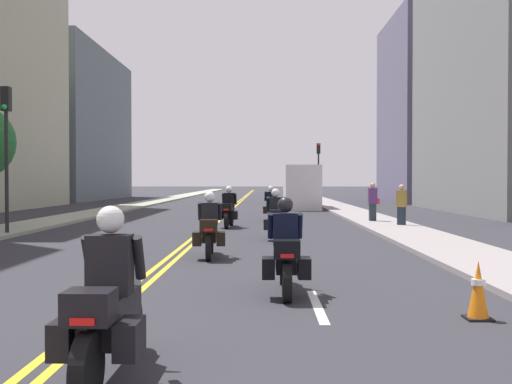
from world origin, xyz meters
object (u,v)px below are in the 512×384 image
object	(u,v)px
motorcycle_2	(210,231)
pedestrian_0	(401,205)
motorcycle_4	(229,211)
traffic_cone_0	(478,290)
traffic_light_far	(318,162)
pedestrian_2	(373,202)
traffic_light_near	(6,134)
parked_truck	(301,189)
motorcycle_1	(285,255)
motorcycle_0	(108,312)
motorcycle_3	(276,219)
motorcycle_5	(271,206)

from	to	relation	value
motorcycle_2	pedestrian_0	xyz separation A→B (m)	(6.65, 9.23, 0.23)
motorcycle_4	traffic_cone_0	xyz separation A→B (m)	(4.27, -15.71, -0.26)
traffic_cone_0	traffic_light_far	distance (m)	39.23
traffic_cone_0	pedestrian_2	distance (m)	18.09
motorcycle_4	traffic_light_near	world-z (taller)	traffic_light_near
pedestrian_0	parked_truck	xyz separation A→B (m)	(-2.97, 16.03, 0.40)
motorcycle_1	traffic_cone_0	distance (m)	3.08
traffic_light_near	pedestrian_0	bearing A→B (deg)	15.07
motorcycle_2	traffic_light_near	xyz separation A→B (m)	(-7.23, 5.49, 2.74)
motorcycle_0	motorcycle_4	xyz separation A→B (m)	(0.02, 18.26, 0.01)
motorcycle_2	traffic_light_near	world-z (taller)	traffic_light_near
motorcycle_0	motorcycle_3	xyz separation A→B (m)	(1.78, 13.46, 0.01)
motorcycle_5	traffic_cone_0	distance (m)	20.07
motorcycle_0	pedestrian_0	world-z (taller)	pedestrian_0
motorcycle_3	traffic_light_far	bearing A→B (deg)	81.90
motorcycle_3	traffic_light_near	world-z (taller)	traffic_light_near
motorcycle_1	parked_truck	xyz separation A→B (m)	(2.02, 29.91, 0.64)
pedestrian_2	pedestrian_0	bearing A→B (deg)	-78.10
motorcycle_1	traffic_light_far	xyz separation A→B (m)	(3.82, 37.35, 2.64)
traffic_light_near	parked_truck	distance (m)	22.68
traffic_cone_0	pedestrian_0	xyz separation A→B (m)	(2.48, 15.64, 0.48)
motorcycle_3	pedestrian_0	xyz separation A→B (m)	(4.99, 4.73, 0.22)
motorcycle_5	pedestrian_0	world-z (taller)	pedestrian_0
motorcycle_0	motorcycle_5	xyz separation A→B (m)	(1.73, 22.46, 0.01)
motorcycle_0	pedestrian_2	size ratio (longest dim) A/B	1.22
motorcycle_0	parked_truck	world-z (taller)	parked_truck
motorcycle_4	motorcycle_5	bearing A→B (deg)	71.35
motorcycle_3	traffic_cone_0	size ratio (longest dim) A/B	2.75
motorcycle_5	motorcycle_4	bearing A→B (deg)	-114.41
motorcycle_4	pedestrian_0	xyz separation A→B (m)	(6.75, -0.07, 0.22)
motorcycle_2	traffic_cone_0	distance (m)	7.65
motorcycle_2	motorcycle_4	world-z (taller)	motorcycle_4
motorcycle_0	pedestrian_2	bearing A→B (deg)	74.24
motorcycle_3	traffic_light_far	xyz separation A→B (m)	(3.82, 28.20, 2.62)
motorcycle_0	motorcycle_2	distance (m)	8.96
traffic_light_far	pedestrian_0	size ratio (longest dim) A/B	2.78
motorcycle_1	motorcycle_2	size ratio (longest dim) A/B	1.02
traffic_light_near	pedestrian_2	bearing A→B (deg)	24.82
motorcycle_1	motorcycle_2	world-z (taller)	motorcycle_2
motorcycle_0	motorcycle_5	bearing A→B (deg)	86.31
motorcycle_0	motorcycle_1	size ratio (longest dim) A/B	0.96
traffic_light_far	traffic_light_near	bearing A→B (deg)	-115.04
motorcycle_0	traffic_cone_0	world-z (taller)	motorcycle_0
motorcycle_3	motorcycle_5	bearing A→B (deg)	89.97
motorcycle_0	traffic_light_far	size ratio (longest dim) A/B	0.45
motorcycle_0	motorcycle_1	xyz separation A→B (m)	(1.78, 4.32, -0.01)
motorcycle_0	traffic_light_near	size ratio (longest dim) A/B	0.43
motorcycle_2	pedestrian_2	distance (m)	13.03
motorcycle_3	motorcycle_5	world-z (taller)	motorcycle_5
motorcycle_3	traffic_cone_0	world-z (taller)	motorcycle_3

